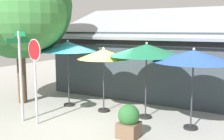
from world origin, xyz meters
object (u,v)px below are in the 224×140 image
stop_sign (35,66)px  sidewalk_planter (129,121)px  patio_umbrella_royal_blue_far_right (194,57)px  street_sign_post (20,67)px  shade_tree (20,7)px  patio_umbrella_mustard_center (103,55)px  patio_umbrella_forest_green_right (147,50)px  patio_umbrella_teal_left (68,47)px

stop_sign → sidewalk_planter: stop_sign is taller
patio_umbrella_royal_blue_far_right → stop_sign: bearing=-155.9°
street_sign_post → shade_tree: bearing=135.1°
street_sign_post → sidewalk_planter: 4.08m
patio_umbrella_royal_blue_far_right → shade_tree: bearing=-176.0°
patio_umbrella_mustard_center → patio_umbrella_forest_green_right: 1.71m
shade_tree → patio_umbrella_forest_green_right: bearing=8.6°
patio_umbrella_teal_left → patio_umbrella_forest_green_right: (3.35, 0.09, -0.02)m
patio_umbrella_mustard_center → shade_tree: (-3.46, -0.72, 1.84)m
patio_umbrella_teal_left → shade_tree: (-1.80, -0.70, 1.60)m
patio_umbrella_forest_green_right → patio_umbrella_mustard_center: bearing=-177.9°
stop_sign → patio_umbrella_royal_blue_far_right: size_ratio=1.10×
patio_umbrella_teal_left → shade_tree: shade_tree is taller
street_sign_post → patio_umbrella_royal_blue_far_right: size_ratio=1.20×
patio_umbrella_mustard_center → patio_umbrella_forest_green_right: (1.70, 0.06, 0.22)m
patio_umbrella_forest_green_right → patio_umbrella_royal_blue_far_right: 1.70m
street_sign_post → patio_umbrella_mustard_center: bearing=51.3°
patio_umbrella_forest_green_right → shade_tree: (-5.16, -0.78, 1.61)m
street_sign_post → patio_umbrella_royal_blue_far_right: street_sign_post is taller
street_sign_post → patio_umbrella_royal_blue_far_right: 5.63m
street_sign_post → patio_umbrella_forest_green_right: size_ratio=1.14×
street_sign_post → sidewalk_planter: (3.80, 0.50, -1.39)m
street_sign_post → patio_umbrella_teal_left: (0.20, 2.29, 0.54)m
stop_sign → shade_tree: 3.45m
stop_sign → patio_umbrella_forest_green_right: (2.91, 2.36, 0.47)m
stop_sign → patio_umbrella_teal_left: (-0.45, 2.27, 0.49)m
stop_sign → patio_umbrella_royal_blue_far_right: stop_sign is taller
patio_umbrella_mustard_center → stop_sign: bearing=-117.8°
shade_tree → street_sign_post: bearing=-44.9°
patio_umbrella_mustard_center → sidewalk_planter: (1.94, -1.82, -1.69)m
patio_umbrella_mustard_center → shade_tree: 3.98m
patio_umbrella_mustard_center → shade_tree: bearing=-168.2°
stop_sign → patio_umbrella_forest_green_right: bearing=39.0°
street_sign_post → stop_sign: (0.65, 0.02, 0.05)m
patio_umbrella_forest_green_right → sidewalk_planter: (0.25, -1.88, -1.91)m
patio_umbrella_forest_green_right → sidewalk_planter: size_ratio=2.74×
sidewalk_planter → patio_umbrella_teal_left: bearing=153.5°
street_sign_post → patio_umbrella_teal_left: street_sign_post is taller
patio_umbrella_forest_green_right → patio_umbrella_royal_blue_far_right: size_ratio=1.05×
stop_sign → patio_umbrella_royal_blue_far_right: bearing=24.1°
patio_umbrella_royal_blue_far_right → street_sign_post: bearing=-158.4°
patio_umbrella_teal_left → stop_sign: bearing=-78.9°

